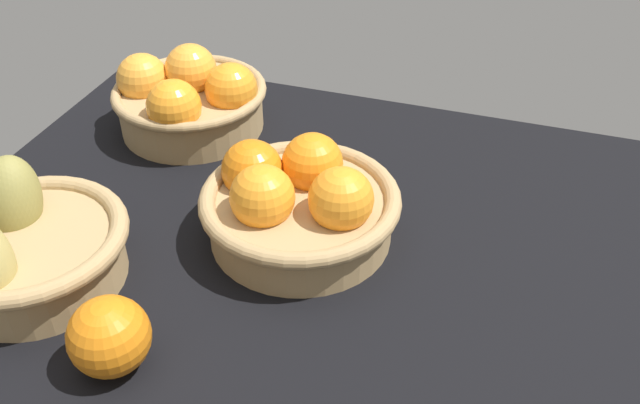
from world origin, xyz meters
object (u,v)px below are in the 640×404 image
at_px(basket_far_left, 189,99).
at_px(basket_center, 298,202).
at_px(basket_near_left_pears, 24,247).
at_px(loose_orange_front_gap, 109,337).

relative_size(basket_far_left, basket_center, 0.94).
distance_m(basket_near_left_pears, loose_orange_front_gap, 0.17).
bearing_deg(basket_near_left_pears, loose_orange_front_gap, -27.07).
bearing_deg(basket_near_left_pears, basket_center, 33.36).
relative_size(basket_far_left, loose_orange_front_gap, 2.80).
bearing_deg(loose_orange_front_gap, basket_far_left, 107.04).
xyz_separation_m(basket_near_left_pears, loose_orange_front_gap, (0.15, -0.08, -0.01)).
relative_size(basket_center, loose_orange_front_gap, 2.96).
xyz_separation_m(basket_far_left, basket_center, (0.23, -0.18, -0.00)).
distance_m(basket_center, basket_near_left_pears, 0.30).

